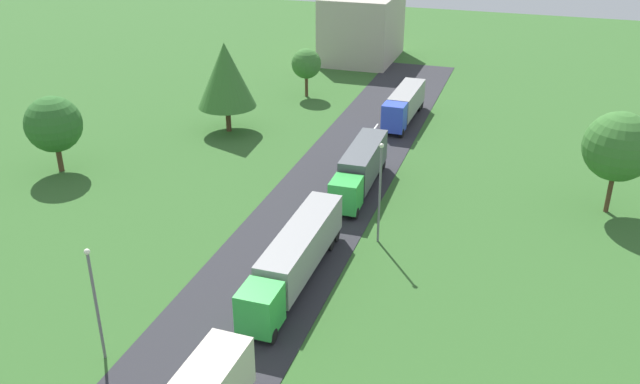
{
  "coord_description": "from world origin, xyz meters",
  "views": [
    {
      "loc": [
        16.57,
        -4.86,
        26.79
      ],
      "look_at": [
        0.77,
        43.43,
        2.34
      ],
      "focal_mm": 37.96,
      "sensor_mm": 36.0,
      "label": 1
    }
  ],
  "objects_px": {
    "truck_second": "(295,256)",
    "truck_fourth": "(404,104)",
    "lamppost_third": "(380,188)",
    "tree_ash": "(619,147)",
    "truck_third": "(360,168)",
    "lamppost_second": "(95,299)",
    "tree_pine": "(53,124)",
    "distant_building": "(362,27)",
    "tree_maple": "(306,64)",
    "tree_birch": "(226,75)"
  },
  "relations": [
    {
      "from": "tree_birch",
      "to": "tree_ash",
      "type": "bearing_deg",
      "value": -11.43
    },
    {
      "from": "truck_second",
      "to": "lamppost_second",
      "type": "height_order",
      "value": "lamppost_second"
    },
    {
      "from": "truck_second",
      "to": "tree_ash",
      "type": "distance_m",
      "value": 28.84
    },
    {
      "from": "truck_fourth",
      "to": "tree_pine",
      "type": "xyz_separation_m",
      "value": [
        -28.84,
        -24.53,
        2.7
      ]
    },
    {
      "from": "lamppost_third",
      "to": "tree_maple",
      "type": "xyz_separation_m",
      "value": [
        -17.74,
        33.87,
        -0.38
      ]
    },
    {
      "from": "tree_maple",
      "to": "lamppost_third",
      "type": "bearing_deg",
      "value": -62.36
    },
    {
      "from": "lamppost_second",
      "to": "tree_ash",
      "type": "distance_m",
      "value": 42.37
    },
    {
      "from": "truck_second",
      "to": "tree_ash",
      "type": "xyz_separation_m",
      "value": [
        21.7,
        18.6,
        3.87
      ]
    },
    {
      "from": "truck_fourth",
      "to": "tree_ash",
      "type": "xyz_separation_m",
      "value": [
        21.35,
        -17.25,
        3.9
      ]
    },
    {
      "from": "truck_second",
      "to": "truck_fourth",
      "type": "distance_m",
      "value": 35.85
    },
    {
      "from": "lamppost_third",
      "to": "tree_ash",
      "type": "bearing_deg",
      "value": 32.51
    },
    {
      "from": "tree_pine",
      "to": "distant_building",
      "type": "distance_m",
      "value": 53.17
    },
    {
      "from": "tree_birch",
      "to": "tree_pine",
      "type": "distance_m",
      "value": 18.77
    },
    {
      "from": "lamppost_third",
      "to": "distant_building",
      "type": "xyz_separation_m",
      "value": [
        -15.84,
        54.29,
        0.24
      ]
    },
    {
      "from": "truck_third",
      "to": "lamppost_second",
      "type": "relative_size",
      "value": 1.64
    },
    {
      "from": "tree_maple",
      "to": "tree_pine",
      "type": "xyz_separation_m",
      "value": [
        -14.96,
        -30.02,
        0.53
      ]
    },
    {
      "from": "truck_second",
      "to": "tree_pine",
      "type": "xyz_separation_m",
      "value": [
        -28.48,
        11.32,
        2.66
      ]
    },
    {
      "from": "truck_second",
      "to": "tree_pine",
      "type": "bearing_deg",
      "value": 158.33
    },
    {
      "from": "lamppost_third",
      "to": "lamppost_second",
      "type": "bearing_deg",
      "value": -123.19
    },
    {
      "from": "truck_second",
      "to": "tree_birch",
      "type": "bearing_deg",
      "value": 123.6
    },
    {
      "from": "truck_fourth",
      "to": "tree_pine",
      "type": "distance_m",
      "value": 37.96
    },
    {
      "from": "tree_birch",
      "to": "tree_ash",
      "type": "xyz_separation_m",
      "value": [
        39.34,
        -7.95,
        -0.43
      ]
    },
    {
      "from": "tree_birch",
      "to": "tree_maple",
      "type": "xyz_separation_m",
      "value": [
        4.12,
        14.78,
        -2.16
      ]
    },
    {
      "from": "lamppost_second",
      "to": "tree_pine",
      "type": "xyz_separation_m",
      "value": [
        -20.35,
        22.74,
        0.53
      ]
    },
    {
      "from": "tree_maple",
      "to": "truck_second",
      "type": "bearing_deg",
      "value": -71.89
    },
    {
      "from": "lamppost_third",
      "to": "tree_pine",
      "type": "bearing_deg",
      "value": 173.27
    },
    {
      "from": "distant_building",
      "to": "truck_third",
      "type": "bearing_deg",
      "value": -75.22
    },
    {
      "from": "lamppost_second",
      "to": "tree_ash",
      "type": "relative_size",
      "value": 0.85
    },
    {
      "from": "lamppost_second",
      "to": "tree_maple",
      "type": "distance_m",
      "value": 53.03
    },
    {
      "from": "truck_second",
      "to": "tree_birch",
      "type": "xyz_separation_m",
      "value": [
        -17.64,
        26.55,
        4.29
      ]
    },
    {
      "from": "lamppost_second",
      "to": "tree_ash",
      "type": "xyz_separation_m",
      "value": [
        29.84,
        30.03,
        1.74
      ]
    },
    {
      "from": "truck_second",
      "to": "lamppost_second",
      "type": "bearing_deg",
      "value": -125.45
    },
    {
      "from": "truck_fourth",
      "to": "truck_second",
      "type": "bearing_deg",
      "value": -90.57
    },
    {
      "from": "tree_maple",
      "to": "tree_pine",
      "type": "bearing_deg",
      "value": -116.49
    },
    {
      "from": "tree_ash",
      "to": "lamppost_third",
      "type": "bearing_deg",
      "value": -147.49
    },
    {
      "from": "truck_third",
      "to": "lamppost_second",
      "type": "xyz_separation_m",
      "value": [
        -8.51,
        -27.68,
        2.08
      ]
    },
    {
      "from": "truck_fourth",
      "to": "tree_maple",
      "type": "bearing_deg",
      "value": 158.43
    },
    {
      "from": "lamppost_second",
      "to": "tree_pine",
      "type": "distance_m",
      "value": 30.52
    },
    {
      "from": "lamppost_third",
      "to": "tree_pine",
      "type": "xyz_separation_m",
      "value": [
        -32.7,
        3.86,
        0.15
      ]
    },
    {
      "from": "truck_third",
      "to": "tree_birch",
      "type": "xyz_separation_m",
      "value": [
        -18.02,
        10.3,
        4.24
      ]
    },
    {
      "from": "tree_pine",
      "to": "distant_building",
      "type": "xyz_separation_m",
      "value": [
        16.86,
        50.43,
        0.09
      ]
    },
    {
      "from": "truck_third",
      "to": "distant_building",
      "type": "xyz_separation_m",
      "value": [
        -12.0,
        45.49,
        2.7
      ]
    },
    {
      "from": "truck_fourth",
      "to": "tree_maple",
      "type": "height_order",
      "value": "tree_maple"
    },
    {
      "from": "truck_second",
      "to": "lamppost_third",
      "type": "distance_m",
      "value": 8.93
    },
    {
      "from": "truck_third",
      "to": "tree_maple",
      "type": "xyz_separation_m",
      "value": [
        -13.9,
        25.08,
        2.08
      ]
    },
    {
      "from": "tree_birch",
      "to": "distant_building",
      "type": "distance_m",
      "value": 35.74
    },
    {
      "from": "lamppost_second",
      "to": "lamppost_third",
      "type": "xyz_separation_m",
      "value": [
        12.35,
        18.88,
        0.38
      ]
    },
    {
      "from": "truck_second",
      "to": "lamppost_second",
      "type": "distance_m",
      "value": 14.19
    },
    {
      "from": "tree_maple",
      "to": "lamppost_second",
      "type": "bearing_deg",
      "value": -84.17
    },
    {
      "from": "tree_birch",
      "to": "lamppost_third",
      "type": "bearing_deg",
      "value": -41.14
    }
  ]
}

